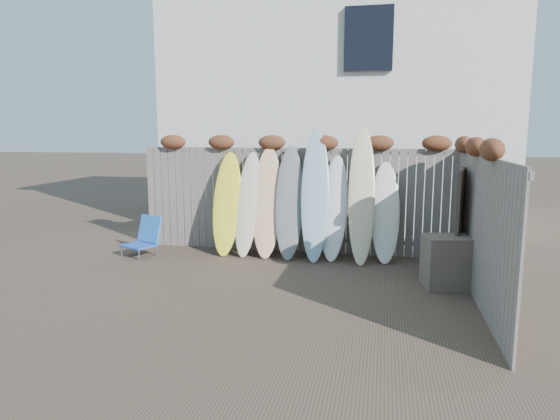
% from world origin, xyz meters
% --- Properties ---
extents(ground, '(80.00, 80.00, 0.00)m').
position_xyz_m(ground, '(0.00, 0.00, 0.00)').
color(ground, '#493A2D').
extents(back_fence, '(6.05, 0.28, 2.24)m').
position_xyz_m(back_fence, '(0.06, 2.39, 1.18)').
color(back_fence, slate).
rests_on(back_fence, ground).
extents(right_fence, '(0.28, 4.40, 2.24)m').
position_xyz_m(right_fence, '(2.99, 0.25, 1.14)').
color(right_fence, slate).
rests_on(right_fence, ground).
extents(house, '(8.50, 5.50, 6.33)m').
position_xyz_m(house, '(0.50, 6.50, 3.20)').
color(house, silver).
rests_on(house, ground).
extents(beach_chair, '(0.74, 0.76, 0.73)m').
position_xyz_m(beach_chair, '(-2.69, 1.55, 0.34)').
color(beach_chair, blue).
rests_on(beach_chair, ground).
extents(wooden_crate, '(0.76, 0.67, 0.77)m').
position_xyz_m(wooden_crate, '(2.66, 0.68, 0.39)').
color(wooden_crate, brown).
rests_on(wooden_crate, ground).
extents(lattice_panel, '(0.29, 1.15, 1.74)m').
position_xyz_m(lattice_panel, '(2.91, 1.30, 0.87)').
color(lattice_panel, '#382E22').
rests_on(lattice_panel, ground).
extents(surfboard_0, '(0.55, 0.69, 1.92)m').
position_xyz_m(surfboard_0, '(-1.19, 1.98, 0.96)').
color(surfboard_0, yellow).
rests_on(surfboard_0, ground).
extents(surfboard_1, '(0.51, 0.73, 1.93)m').
position_xyz_m(surfboard_1, '(-0.78, 1.97, 0.97)').
color(surfboard_1, beige).
rests_on(surfboard_1, ground).
extents(surfboard_2, '(0.60, 0.76, 2.02)m').
position_xyz_m(surfboard_2, '(-0.41, 1.99, 1.01)').
color(surfboard_2, '#FFA47C').
rests_on(surfboard_2, ground).
extents(surfboard_3, '(0.58, 0.77, 2.05)m').
position_xyz_m(surfboard_3, '(0.02, 1.96, 1.02)').
color(surfboard_3, slate).
rests_on(surfboard_3, ground).
extents(surfboard_4, '(0.58, 0.87, 2.35)m').
position_xyz_m(surfboard_4, '(0.49, 1.93, 1.17)').
color(surfboard_4, '#83A6B8').
rests_on(surfboard_4, ground).
extents(surfboard_5, '(0.52, 0.70, 1.88)m').
position_xyz_m(surfboard_5, '(0.84, 2.00, 0.94)').
color(surfboard_5, silver).
rests_on(surfboard_5, ground).
extents(surfboard_6, '(0.52, 0.87, 2.40)m').
position_xyz_m(surfboard_6, '(1.33, 1.92, 1.20)').
color(surfboard_6, beige).
rests_on(surfboard_6, ground).
extents(surfboard_7, '(0.54, 0.67, 1.78)m').
position_xyz_m(surfboard_7, '(1.75, 2.02, 0.89)').
color(surfboard_7, silver).
rests_on(surfboard_7, ground).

